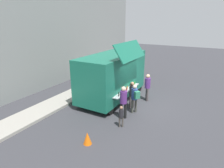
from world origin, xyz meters
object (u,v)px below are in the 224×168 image
object	(u,v)px
traffic_cone_orange	(87,138)
child_near_queue	(121,115)
customer_front_ordering	(132,92)
customer_mid_with_backpack	(135,96)
trash_bin	(110,74)
customer_extra_browsing	(147,85)
food_truck_main	(113,75)
customer_rear_waiting	(123,100)

from	to	relation	value
traffic_cone_orange	child_near_queue	size ratio (longest dim) A/B	0.49
customer_front_ordering	customer_mid_with_backpack	xyz separation A→B (m)	(-0.56, -0.41, 0.05)
trash_bin	customer_extra_browsing	world-z (taller)	customer_extra_browsing
customer_front_ordering	customer_extra_browsing	xyz separation A→B (m)	(1.49, -0.42, 0.08)
food_truck_main	trash_bin	size ratio (longest dim) A/B	5.81
customer_front_ordering	customer_mid_with_backpack	bearing A→B (deg)	161.30
customer_mid_with_backpack	child_near_queue	size ratio (longest dim) A/B	1.50
traffic_cone_orange	customer_front_ordering	size ratio (longest dim) A/B	0.34
trash_bin	customer_extra_browsing	distance (m)	5.30
traffic_cone_orange	customer_mid_with_backpack	bearing A→B (deg)	-9.32
customer_front_ordering	child_near_queue	bearing A→B (deg)	136.05
trash_bin	customer_front_ordering	xyz separation A→B (m)	(-4.34, -4.00, 0.50)
food_truck_main	customer_rear_waiting	distance (m)	2.90
traffic_cone_orange	customer_mid_with_backpack	xyz separation A→B (m)	(3.66, -0.60, 0.75)
customer_rear_waiting	customer_extra_browsing	world-z (taller)	customer_rear_waiting
customer_extra_browsing	child_near_queue	size ratio (longest dim) A/B	1.58
trash_bin	customer_extra_browsing	size ratio (longest dim) A/B	0.54
trash_bin	customer_rear_waiting	distance (m)	7.16
traffic_cone_orange	trash_bin	bearing A→B (deg)	23.99
customer_front_ordering	trash_bin	bearing A→B (deg)	-12.12
traffic_cone_orange	trash_bin	size ratio (longest dim) A/B	0.58
customer_front_ordering	child_near_queue	size ratio (longest dim) A/B	1.46
customer_mid_with_backpack	child_near_queue	world-z (taller)	customer_mid_with_backpack
food_truck_main	child_near_queue	bearing A→B (deg)	-144.43
customer_rear_waiting	customer_extra_browsing	distance (m)	2.96
traffic_cone_orange	customer_front_ordering	xyz separation A→B (m)	(4.22, -0.19, 0.69)
customer_front_ordering	customer_extra_browsing	world-z (taller)	customer_extra_browsing
traffic_cone_orange	customer_extra_browsing	bearing A→B (deg)	-6.14
customer_extra_browsing	customer_front_ordering	bearing A→B (deg)	44.73
traffic_cone_orange	customer_rear_waiting	world-z (taller)	customer_rear_waiting
food_truck_main	customer_mid_with_backpack	distance (m)	2.52
traffic_cone_orange	food_truck_main	bearing A→B (deg)	16.76
customer_front_ordering	child_near_queue	world-z (taller)	customer_front_ordering
trash_bin	customer_rear_waiting	world-z (taller)	customer_rear_waiting
food_truck_main	traffic_cone_orange	world-z (taller)	food_truck_main
customer_front_ordering	customer_rear_waiting	size ratio (longest dim) A/B	0.90
trash_bin	child_near_queue	bearing A→B (deg)	-146.22
food_truck_main	traffic_cone_orange	distance (m)	5.34
customer_extra_browsing	customer_rear_waiting	bearing A→B (deg)	55.16
trash_bin	customer_mid_with_backpack	size ratio (longest dim) A/B	0.57
food_truck_main	customer_extra_browsing	xyz separation A→B (m)	(0.76, -2.10, -0.56)
customer_front_ordering	child_near_queue	xyz separation A→B (m)	(-2.30, -0.44, -0.30)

